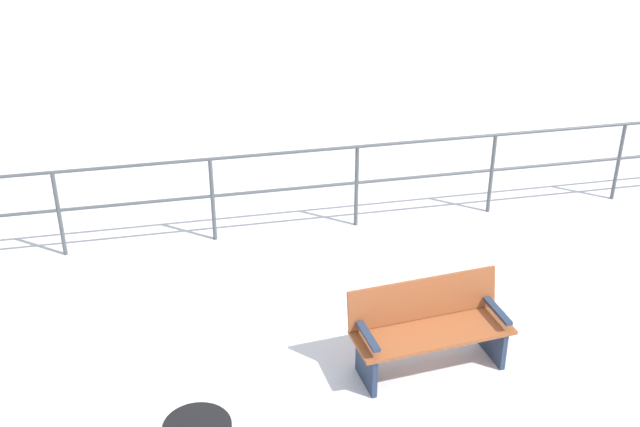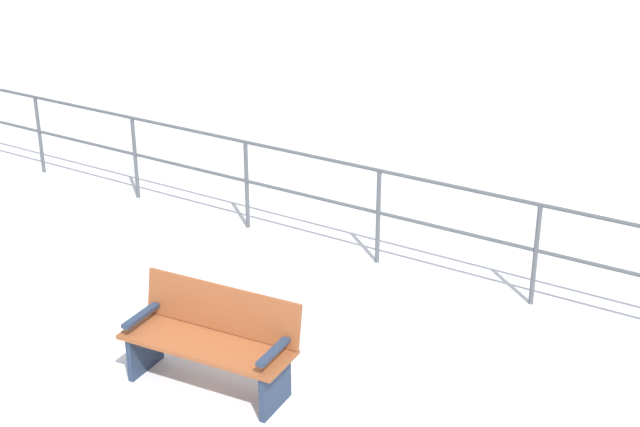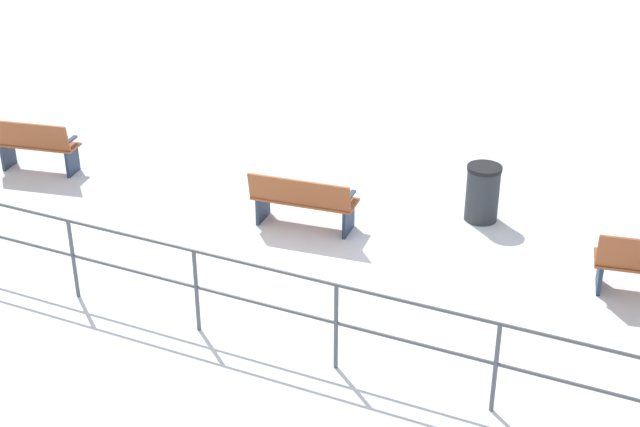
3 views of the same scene
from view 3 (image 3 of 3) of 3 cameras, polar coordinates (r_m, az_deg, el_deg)
ground_plane at (r=13.46m, az=-0.81°, el=-0.63°), size 80.00×80.00×0.00m
bench_third at (r=13.14m, az=-1.07°, el=0.83°), size 0.72×1.58×0.87m
bench_fourth at (r=15.65m, az=-17.41°, el=4.13°), size 0.74×1.44×0.93m
waterfront_railing at (r=10.78m, az=-7.81°, el=-3.94°), size 0.05×25.33×1.11m
trash_bin at (r=13.61m, az=10.15°, el=1.28°), size 0.51×0.51×0.86m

